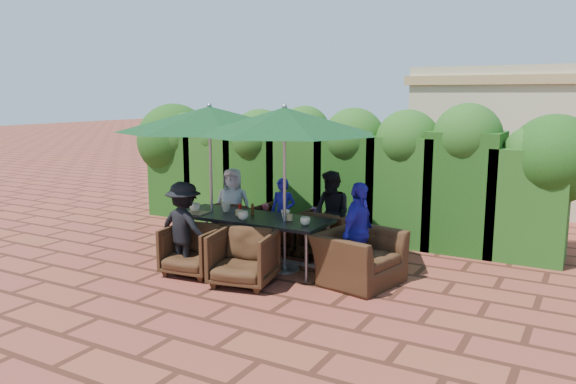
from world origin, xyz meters
The scene contains 32 objects.
ground centered at (0.00, 0.00, 0.00)m, with size 80.00×80.00×0.00m, color brown.
dining_table centered at (-0.17, -0.09, 0.68)m, with size 2.48×0.90×0.75m.
umbrella_left centered at (-0.93, -0.08, 2.21)m, with size 2.90×2.90×2.46m.
umbrella_right centered at (0.44, -0.13, 2.21)m, with size 2.72×2.72×2.46m.
chair_far_left centered at (-0.98, 0.90, 0.41)m, with size 0.79×0.74×0.81m, color black.
chair_far_mid centered at (-0.18, 0.74, 0.34)m, with size 0.67×0.62×0.69m, color black.
chair_far_right centered at (0.69, 0.93, 0.41)m, with size 0.80×0.75×0.83m, color black.
chair_near_left centered at (-0.63, -0.93, 0.39)m, with size 0.76×0.72×0.79m, color black.
chair_near_right centered at (0.27, -0.97, 0.42)m, with size 0.81×0.76×0.83m, color black.
chair_end_right centered at (1.62, -0.12, 0.48)m, with size 1.11×0.72×0.97m, color black.
adult_far_left centered at (-1.12, 0.78, 0.67)m, with size 0.66×0.39×1.33m, color silver.
adult_far_mid centered at (-0.18, 0.90, 0.60)m, with size 0.43×0.35×1.21m, color #221EA3.
adult_far_right centered at (0.73, 0.88, 0.69)m, with size 0.67×0.41×1.39m, color black.
adult_near_left centered at (-0.77, -0.96, 0.68)m, with size 0.87×0.40×1.35m, color black.
adult_end_right centered at (1.59, -0.11, 0.71)m, with size 0.83×0.41×1.41m, color #221EA3.
child_left centered at (-0.54, 0.91, 0.37)m, with size 0.27×0.22×0.75m, color #CB475A.
child_right centered at (0.33, 1.03, 0.37)m, with size 0.27×0.22×0.74m, color #964CA5.
pedestrian_a centered at (1.43, 4.31, 0.93)m, with size 1.73×0.62×1.86m, color #339228.
pedestrian_b centered at (2.51, 4.26, 0.78)m, with size 0.75×0.46×1.57m, color #CB475A.
pedestrian_c centered at (3.09, 4.29, 0.94)m, with size 1.21×0.55×1.88m, color gray.
cup_a centered at (-1.13, -0.25, 0.82)m, with size 0.17×0.17×0.14m, color beige.
cup_b centered at (-0.71, 0.01, 0.82)m, with size 0.16×0.16×0.15m, color beige.
cup_c centered at (-0.15, -0.35, 0.81)m, with size 0.16×0.16×0.13m, color beige.
cup_d centered at (0.37, 0.02, 0.82)m, with size 0.14×0.14×0.13m, color beige.
cup_e centered at (0.82, -0.21, 0.81)m, with size 0.15×0.15×0.12m, color beige.
ketchup_bottle centered at (-0.40, -0.06, 0.83)m, with size 0.04×0.04×0.17m, color #B20C0A.
sauce_bottle centered at (-0.22, 0.02, 0.83)m, with size 0.04×0.04×0.17m, color #4C230C.
serving_tray centered at (-1.04, -0.32, 0.76)m, with size 0.35×0.25×0.02m, color olive.
number_block_left centered at (-0.34, -0.16, 0.80)m, with size 0.12×0.06×0.10m, color tan.
number_block_right centered at (0.47, -0.07, 0.80)m, with size 0.12×0.06×0.10m, color tan.
hedge_wall centered at (-0.20, 2.32, 1.33)m, with size 9.10×1.60×2.46m.
building centered at (3.50, 6.99, 1.61)m, with size 6.20×3.08×3.20m.
Camera 1 is at (4.43, -7.14, 2.59)m, focal length 35.00 mm.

